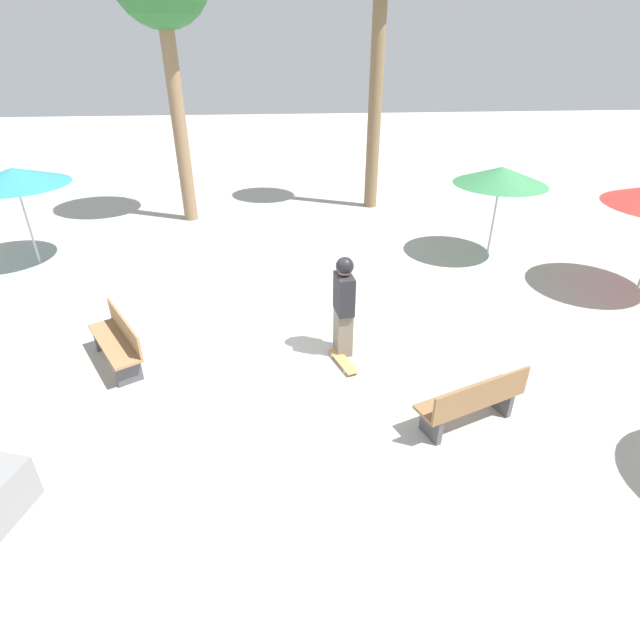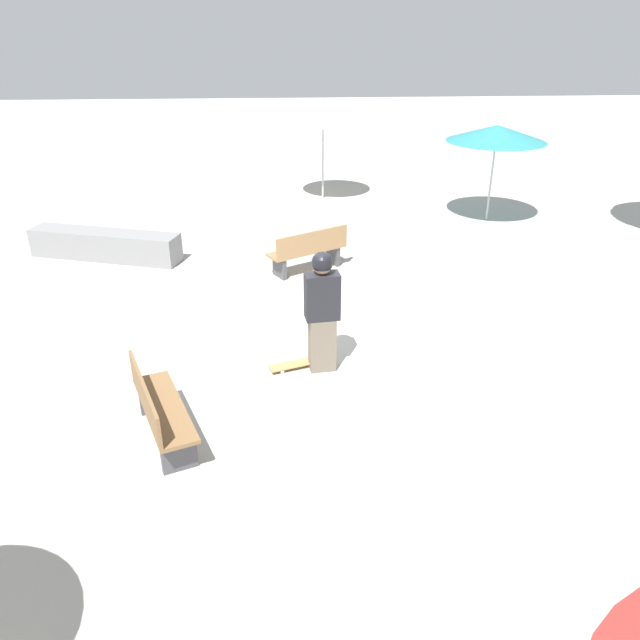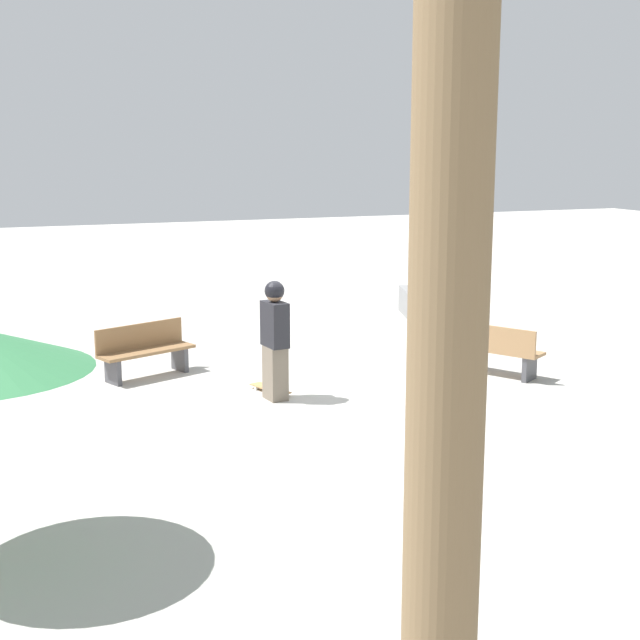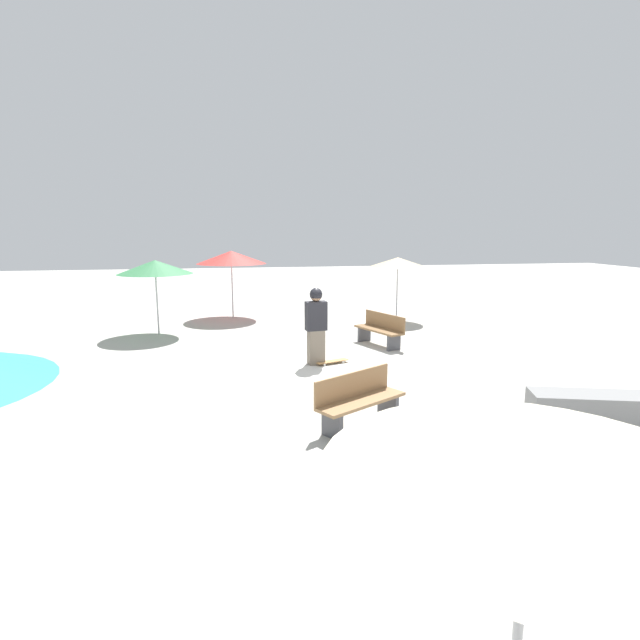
# 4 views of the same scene
# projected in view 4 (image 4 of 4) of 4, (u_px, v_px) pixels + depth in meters

# --- Properties ---
(ground_plane) EXTENTS (60.00, 60.00, 0.00)m
(ground_plane) POSITION_uv_depth(u_px,v_px,m) (333.00, 375.00, 10.60)
(ground_plane) COLOR #B2AFA8
(skater_main) EXTENTS (0.32, 0.50, 1.76)m
(skater_main) POSITION_uv_depth(u_px,v_px,m) (316.00, 324.00, 11.30)
(skater_main) COLOR #726656
(skater_main) RESTS_ON ground_plane
(skateboard) EXTENTS (0.45, 0.82, 0.07)m
(skateboard) POSITION_uv_depth(u_px,v_px,m) (332.00, 361.00, 11.49)
(skateboard) COLOR #B7844C
(skateboard) RESTS_ON ground_plane
(concrete_ledge) EXTENTS (1.47, 3.19, 0.58)m
(concrete_ledge) POSITION_uv_depth(u_px,v_px,m) (637.00, 413.00, 7.63)
(concrete_ledge) COLOR gray
(concrete_ledge) RESTS_ON ground_plane
(bench_near) EXTENTS (1.20, 1.60, 0.85)m
(bench_near) POSITION_uv_depth(u_px,v_px,m) (359.00, 400.00, 7.80)
(bench_near) COLOR #47474C
(bench_near) RESTS_ON ground_plane
(bench_far) EXTENTS (1.65, 1.00, 0.85)m
(bench_far) POSITION_uv_depth(u_px,v_px,m) (380.00, 330.00, 13.24)
(bench_far) COLOR #47474C
(bench_far) RESTS_ON ground_plane
(shade_umbrella_green) EXTENTS (2.15, 2.15, 2.18)m
(shade_umbrella_green) POSITION_uv_depth(u_px,v_px,m) (155.00, 267.00, 14.38)
(shade_umbrella_green) COLOR #B7B7BC
(shade_umbrella_green) RESTS_ON ground_plane
(shade_umbrella_tan) EXTENTS (1.90, 1.90, 2.13)m
(shade_umbrella_tan) POSITION_uv_depth(u_px,v_px,m) (398.00, 262.00, 16.61)
(shade_umbrella_tan) COLOR #B7B7BC
(shade_umbrella_tan) RESTS_ON ground_plane
(shade_umbrella_red) EXTENTS (2.39, 2.39, 2.32)m
(shade_umbrella_red) POSITION_uv_depth(u_px,v_px,m) (231.00, 257.00, 17.13)
(shade_umbrella_red) COLOR #B7B7BC
(shade_umbrella_red) RESTS_ON ground_plane
(shade_umbrella_cream) EXTENTS (1.95, 1.95, 2.27)m
(shade_umbrella_cream) POSITION_uv_depth(u_px,v_px,m) (533.00, 443.00, 2.25)
(shade_umbrella_cream) COLOR #B7B7BC
(shade_umbrella_cream) RESTS_ON ground_plane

